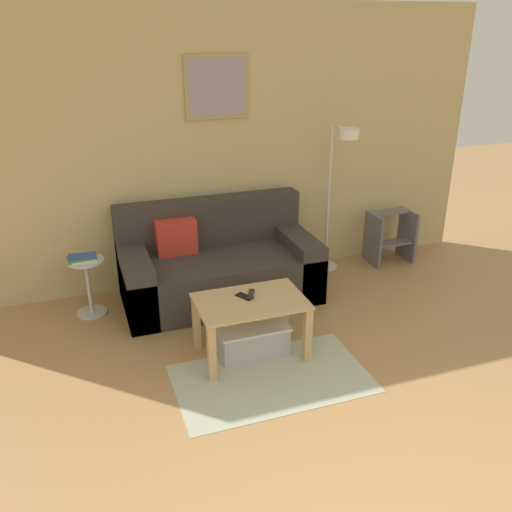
{
  "coord_description": "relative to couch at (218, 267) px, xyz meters",
  "views": [
    {
      "loc": [
        -1.2,
        -1.2,
        2.35
      ],
      "look_at": [
        -0.04,
        2.1,
        0.85
      ],
      "focal_mm": 38.0,
      "sensor_mm": 36.0,
      "label": 1
    }
  ],
  "objects": [
    {
      "name": "couch",
      "position": [
        0.0,
        0.0,
        0.0
      ],
      "size": [
        1.75,
        0.87,
        0.87
      ],
      "color": "#38332D",
      "rests_on": "ground_plane"
    },
    {
      "name": "remote_control",
      "position": [
        -0.0,
        -0.95,
        0.18
      ],
      "size": [
        0.1,
        0.15,
        0.02
      ],
      "primitive_type": "cube",
      "rotation": [
        0.0,
        0.0,
        -0.45
      ],
      "color": "#232328",
      "rests_on": "coffee_table"
    },
    {
      "name": "area_rug",
      "position": [
        0.01,
        -1.38,
        -0.29
      ],
      "size": [
        1.39,
        0.82,
        0.01
      ],
      "primitive_type": "cube",
      "color": "#B2B79E",
      "rests_on": "ground_plane"
    },
    {
      "name": "floor_lamp",
      "position": [
        1.24,
        0.08,
        0.69
      ],
      "size": [
        0.25,
        0.54,
        1.49
      ],
      "color": "silver",
      "rests_on": "ground_plane"
    },
    {
      "name": "wall_back",
      "position": [
        0.03,
        0.45,
        0.98
      ],
      "size": [
        5.6,
        0.09,
        2.55
      ],
      "color": "tan",
      "rests_on": "ground_plane"
    },
    {
      "name": "side_table",
      "position": [
        -1.14,
        0.05,
        0.01
      ],
      "size": [
        0.31,
        0.31,
        0.51
      ],
      "color": "silver",
      "rests_on": "ground_plane"
    },
    {
      "name": "cell_phone",
      "position": [
        -0.05,
        -0.96,
        0.17
      ],
      "size": [
        0.13,
        0.15,
        0.01
      ],
      "primitive_type": "cube",
      "rotation": [
        0.0,
        0.0,
        0.52
      ],
      "color": "black",
      "rests_on": "coffee_table"
    },
    {
      "name": "book_stack",
      "position": [
        -1.16,
        0.06,
        0.24
      ],
      "size": [
        0.25,
        0.18,
        0.04
      ],
      "color": "silver",
      "rests_on": "side_table"
    },
    {
      "name": "storage_bin",
      "position": [
        -0.01,
        -0.98,
        -0.18
      ],
      "size": [
        0.55,
        0.36,
        0.24
      ],
      "color": "#B2B2B7",
      "rests_on": "ground_plane"
    },
    {
      "name": "coffee_table",
      "position": [
        -0.03,
        -1.02,
        0.07
      ],
      "size": [
        0.81,
        0.53,
        0.47
      ],
      "color": "tan",
      "rests_on": "ground_plane"
    },
    {
      "name": "step_stool",
      "position": [
        1.95,
        0.18,
        -0.01
      ],
      "size": [
        0.45,
        0.33,
        0.54
      ],
      "color": "slate",
      "rests_on": "ground_plane"
    }
  ]
}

